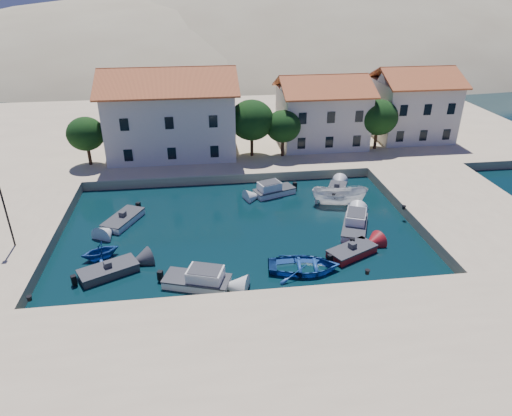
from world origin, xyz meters
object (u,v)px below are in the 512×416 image
at_px(building_left, 171,111).
at_px(rowboat_south, 304,270).
at_px(lamppost, 3,201).
at_px(cabin_cruiser_south, 197,280).
at_px(building_right, 413,102).
at_px(cabin_cruiser_east, 355,226).
at_px(boat_east, 339,205).
at_px(building_mid, 322,109).

relative_size(building_left, rowboat_south, 2.77).
bearing_deg(lamppost, cabin_cruiser_south, -22.07).
bearing_deg(building_right, rowboat_south, -126.61).
bearing_deg(building_right, building_left, -176.19).
xyz_separation_m(building_left, rowboat_south, (10.12, -24.77, -5.94)).
height_order(cabin_cruiser_south, rowboat_south, cabin_cruiser_south).
bearing_deg(building_right, cabin_cruiser_east, -123.57).
distance_m(rowboat_south, cabin_cruiser_east, 7.77).
relative_size(rowboat_south, boat_east, 1.02).
xyz_separation_m(cabin_cruiser_east, boat_east, (0.13, 5.00, -0.48)).
xyz_separation_m(building_right, cabin_cruiser_east, (-14.24, -21.45, -5.00)).
bearing_deg(building_mid, building_right, 4.76).
distance_m(lamppost, rowboat_south, 22.64).
relative_size(building_mid, lamppost, 1.69).
bearing_deg(lamppost, building_right, 27.93).
bearing_deg(building_mid, lamppost, -144.55).
relative_size(building_left, building_right, 1.56).
xyz_separation_m(building_left, building_right, (30.00, 2.00, -0.46)).
height_order(building_left, building_mid, building_left).
height_order(lamppost, boat_east, lamppost).
bearing_deg(rowboat_south, lamppost, 85.34).
height_order(building_left, boat_east, building_left).
height_order(cabin_cruiser_south, cabin_cruiser_east, same).
distance_m(building_left, building_right, 30.07).
bearing_deg(building_left, cabin_cruiser_south, -84.96).
xyz_separation_m(lamppost, cabin_cruiser_east, (27.26, 0.55, -4.28)).
xyz_separation_m(building_right, cabin_cruiser_south, (-27.74, -27.58, -5.00)).
relative_size(building_mid, cabin_cruiser_east, 2.04).
bearing_deg(cabin_cruiser_east, building_mid, 16.53).
xyz_separation_m(cabin_cruiser_south, boat_east, (13.63, 11.13, -0.48)).
distance_m(building_mid, cabin_cruiser_east, 21.11).
relative_size(building_right, rowboat_south, 1.78).
xyz_separation_m(building_right, rowboat_south, (-19.88, -26.77, -5.47)).
relative_size(lamppost, cabin_cruiser_east, 1.21).
bearing_deg(lamppost, cabin_cruiser_east, 1.15).
height_order(building_right, cabin_cruiser_east, building_right).
distance_m(building_mid, building_right, 12.04).
bearing_deg(lamppost, building_mid, 35.45).
distance_m(building_mid, lamppost, 36.21).
bearing_deg(rowboat_south, building_mid, -9.24).
distance_m(building_right, rowboat_south, 33.79).
relative_size(building_right, cabin_cruiser_south, 1.88).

